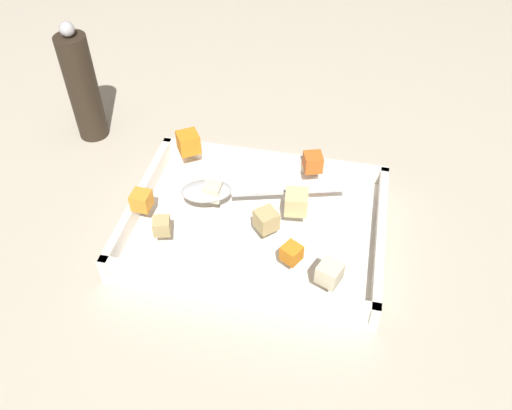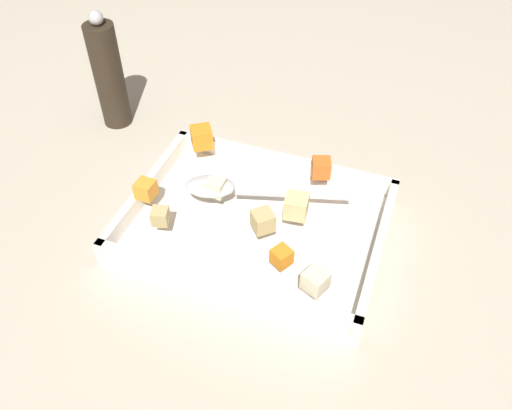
% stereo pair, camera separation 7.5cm
% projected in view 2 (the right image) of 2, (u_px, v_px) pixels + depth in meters
% --- Properties ---
extents(ground_plane, '(4.00, 4.00, 0.00)m').
position_uv_depth(ground_plane, '(245.00, 229.00, 0.79)').
color(ground_plane, '#BCB29E').
extents(baking_dish, '(0.37, 0.27, 0.04)m').
position_uv_depth(baking_dish, '(256.00, 225.00, 0.78)').
color(baking_dish, white).
rests_on(baking_dish, ground_plane).
extents(carrot_chunk_mid_right, '(0.03, 0.03, 0.02)m').
position_uv_depth(carrot_chunk_mid_right, '(282.00, 256.00, 0.68)').
color(carrot_chunk_mid_right, orange).
rests_on(carrot_chunk_mid_right, baking_dish).
extents(carrot_chunk_front_center, '(0.03, 0.03, 0.03)m').
position_uv_depth(carrot_chunk_front_center, '(321.00, 168.00, 0.80)').
color(carrot_chunk_front_center, orange).
rests_on(carrot_chunk_front_center, baking_dish).
extents(carrot_chunk_mid_left, '(0.03, 0.03, 0.03)m').
position_uv_depth(carrot_chunk_mid_left, '(146.00, 189.00, 0.77)').
color(carrot_chunk_mid_left, orange).
rests_on(carrot_chunk_mid_left, baking_dish).
extents(carrot_chunk_corner_sw, '(0.05, 0.05, 0.03)m').
position_uv_depth(carrot_chunk_corner_sw, '(202.00, 137.00, 0.85)').
color(carrot_chunk_corner_sw, orange).
rests_on(carrot_chunk_corner_sw, baking_dish).
extents(potato_chunk_heap_side, '(0.04, 0.04, 0.03)m').
position_uv_depth(potato_chunk_heap_side, '(263.00, 221.00, 0.72)').
color(potato_chunk_heap_side, tan).
rests_on(potato_chunk_heap_side, baking_dish).
extents(potato_chunk_corner_ne, '(0.04, 0.04, 0.03)m').
position_uv_depth(potato_chunk_corner_ne, '(296.00, 206.00, 0.74)').
color(potato_chunk_corner_ne, '#E0CC89').
rests_on(potato_chunk_corner_ne, baking_dish).
extents(potato_chunk_heap_top, '(0.04, 0.04, 0.03)m').
position_uv_depth(potato_chunk_heap_top, '(316.00, 281.00, 0.65)').
color(potato_chunk_heap_top, beige).
rests_on(potato_chunk_heap_top, baking_dish).
extents(potato_chunk_far_right, '(0.03, 0.03, 0.02)m').
position_uv_depth(potato_chunk_far_right, '(216.00, 187.00, 0.77)').
color(potato_chunk_far_right, beige).
rests_on(potato_chunk_far_right, baking_dish).
extents(potato_chunk_far_left, '(0.03, 0.03, 0.02)m').
position_uv_depth(potato_chunk_far_left, '(160.00, 216.00, 0.73)').
color(potato_chunk_far_left, tan).
rests_on(potato_chunk_far_left, baking_dish).
extents(serving_spoon, '(0.25, 0.10, 0.02)m').
position_uv_depth(serving_spoon, '(219.00, 187.00, 0.78)').
color(serving_spoon, silver).
rests_on(serving_spoon, baking_dish).
extents(pepper_mill, '(0.05, 0.05, 0.21)m').
position_uv_depth(pepper_mill, '(109.00, 75.00, 0.92)').
color(pepper_mill, '#2D2319').
rests_on(pepper_mill, ground_plane).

